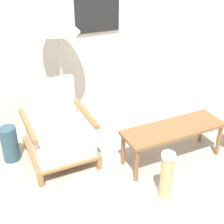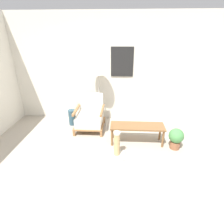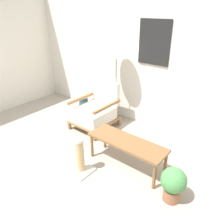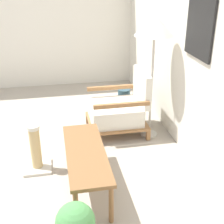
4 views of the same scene
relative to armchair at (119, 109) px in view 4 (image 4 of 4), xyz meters
name	(u,v)px [view 4 (image 4 of 4)]	position (x,y,z in m)	size (l,w,h in m)	color
ground_plane	(7,163)	(0.51, -1.42, -0.32)	(14.00, 14.00, 0.00)	#A89E8E
wall_back	(192,37)	(0.52, 0.68, 1.03)	(8.00, 0.09, 2.70)	silver
wall_left	(42,11)	(-2.08, -0.92, 1.03)	(0.06, 8.00, 2.70)	silver
armchair	(119,109)	(0.00, 0.00, 0.00)	(0.68, 0.76, 0.83)	olive
floor_lamp	(155,29)	(0.19, 0.36, 1.07)	(0.47, 0.47, 1.56)	#B7B2A8
coffee_table	(86,156)	(1.11, -0.58, 0.04)	(1.14, 0.38, 0.42)	brown
vase	(124,102)	(-0.51, 0.18, -0.12)	(0.18, 0.18, 0.41)	#2D4C5B
scratching_post	(36,152)	(0.70, -1.08, -0.11)	(0.30, 0.30, 0.53)	beige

